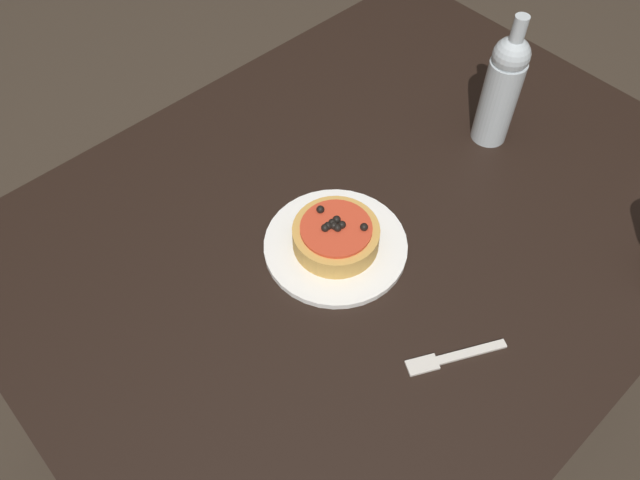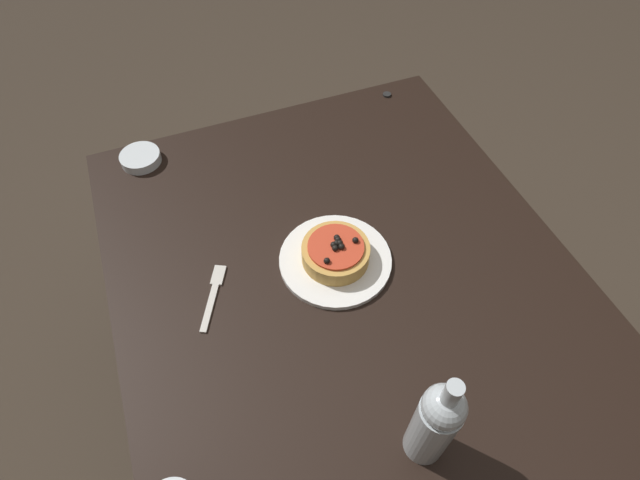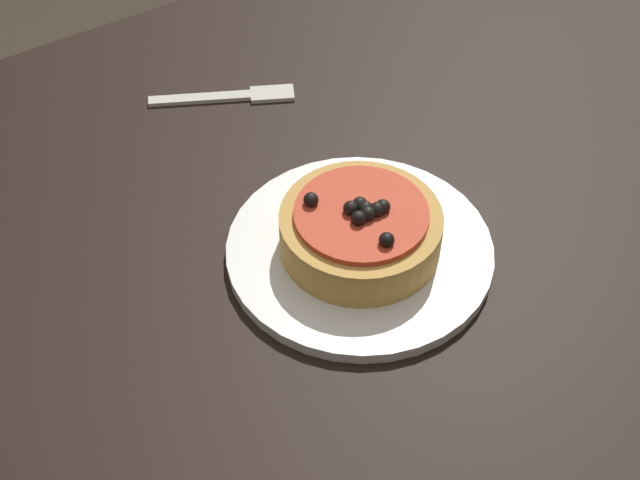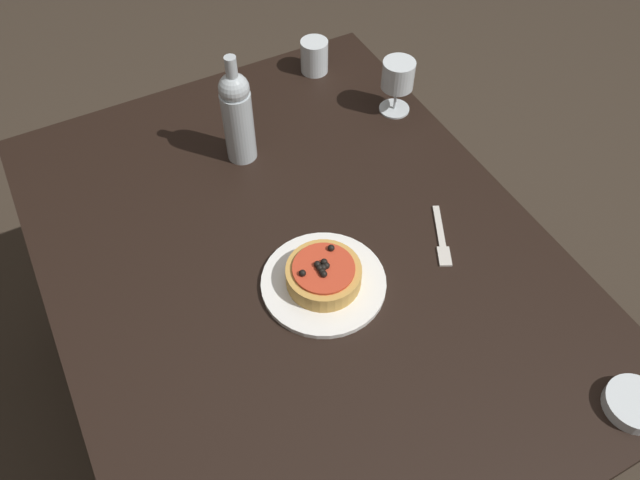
# 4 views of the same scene
# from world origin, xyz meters

# --- Properties ---
(dining_table) EXTENTS (1.30, 1.00, 0.71)m
(dining_table) POSITION_xyz_m (0.00, 0.00, 0.63)
(dining_table) COLOR black
(dining_table) RESTS_ON ground_plane
(dinner_plate) EXTENTS (0.25, 0.25, 0.01)m
(dinner_plate) POSITION_xyz_m (-0.09, -0.01, 0.71)
(dinner_plate) COLOR white
(dinner_plate) RESTS_ON dining_table
(pizza) EXTENTS (0.15, 0.15, 0.06)m
(pizza) POSITION_xyz_m (-0.09, -0.01, 0.74)
(pizza) COLOR gold
(pizza) RESTS_ON dinner_plate
(fork) EXTENTS (0.16, 0.09, 0.00)m
(fork) POSITION_xyz_m (-0.11, -0.28, 0.71)
(fork) COLOR beige
(fork) RESTS_ON dining_table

